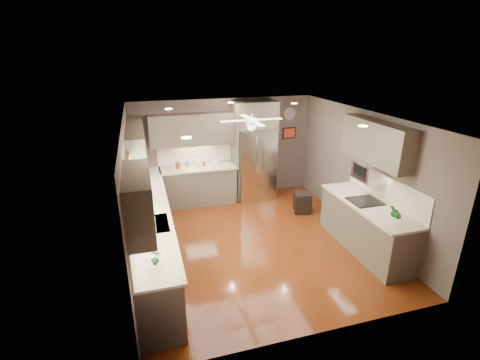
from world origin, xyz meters
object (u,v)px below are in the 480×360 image
canister_c (197,164)px  paper_towel (152,225)px  canister_a (178,165)px  canister_d (204,164)px  soap_bottle (142,208)px  refrigerator (255,153)px  microwave (369,171)px  canister_b (188,165)px  potted_plant_right (395,212)px  bowl (216,165)px  potted_plant_left (156,257)px  stool (302,202)px

canister_c → paper_towel: paper_towel is taller
canister_a → paper_towel: bearing=-103.8°
canister_d → soap_bottle: bearing=-124.0°
refrigerator → microwave: size_ratio=4.45×
canister_b → canister_c: 0.23m
soap_bottle → potted_plant_right: bearing=-20.6°
canister_c → potted_plant_right: (2.64, -3.70, 0.07)m
canister_a → refrigerator: (1.91, -0.04, 0.17)m
canister_b → refrigerator: 1.69m
canister_b → canister_d: (0.40, 0.02, -0.01)m
soap_bottle → refrigerator: size_ratio=0.07×
bowl → microwave: 3.61m
refrigerator → microwave: 3.03m
canister_a → refrigerator: bearing=-1.1°
canister_a → bowl: bearing=-1.8°
soap_bottle → canister_a: bearing=68.5°
canister_c → bowl: (0.46, -0.02, -0.07)m
canister_a → canister_c: canister_c is taller
potted_plant_left → microwave: 4.16m
potted_plant_left → potted_plant_right: potted_plant_right is taller
potted_plant_right → refrigerator: size_ratio=0.13×
canister_b → paper_towel: 3.15m
bowl → microwave: size_ratio=0.35×
potted_plant_left → bowl: (1.65, 3.91, -0.12)m
canister_a → stool: 3.06m
canister_c → refrigerator: refrigerator is taller
refrigerator → potted_plant_left: bearing=-124.1°
canister_d → potted_plant_left: (-1.37, -3.96, 0.09)m
canister_b → soap_bottle: (-1.11, -2.22, 0.01)m
stool → soap_bottle: bearing=-164.1°
canister_a → bowl: canister_a is taller
stool → potted_plant_right: bearing=-81.2°
canister_b → potted_plant_right: 4.69m
canister_a → microwave: 4.26m
potted_plant_right → paper_towel: (-3.84, 0.71, -0.02)m
bowl → paper_towel: bearing=-119.1°
bowl → microwave: microwave is taller
bowl → potted_plant_left: bearing=-112.9°
soap_bottle → paper_towel: size_ratio=0.62×
stool → canister_d: bearing=149.6°
potted_plant_right → soap_bottle: bearing=159.4°
canister_c → potted_plant_right: 4.55m
potted_plant_right → microwave: (0.13, 0.97, 0.38)m
soap_bottle → potted_plant_left: bearing=-85.3°
canister_a → potted_plant_right: (3.10, -3.71, 0.08)m
canister_a → potted_plant_left: potted_plant_left is taller
canister_d → refrigerator: (1.27, -0.06, 0.19)m
potted_plant_left → canister_c: bearing=73.1°
canister_d → canister_a: bearing=-178.1°
canister_d → stool: (2.08, -1.22, -0.76)m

